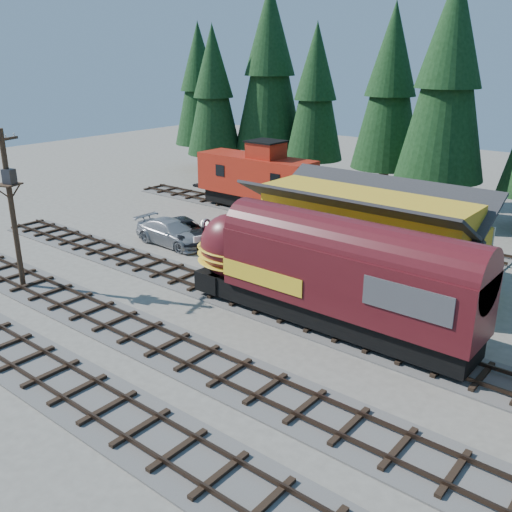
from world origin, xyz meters
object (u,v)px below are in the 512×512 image
Objects in this scene: depot at (364,227)px; utility_pole at (11,200)px; pickup_truck_b at (172,233)px; pickup_truck_a at (184,231)px; locomotive at (317,276)px; caboose at (257,179)px.

depot is 18.74m from utility_pole.
utility_pole is at bearing 175.59° from pickup_truck_b.
utility_pole is at bearing -167.62° from pickup_truck_a.
utility_pole is (-14.81, -6.30, 2.45)m from locomotive.
caboose is 20.43m from utility_pole.
pickup_truck_b is (-0.34, -0.78, 0.04)m from pickup_truck_a.
caboose is 1.80× the size of pickup_truck_a.
locomotive is 14.36m from pickup_truck_a.
utility_pole reaches higher than pickup_truck_b.
pickup_truck_a is (1.45, -9.43, -1.82)m from caboose.
depot is at bearing -61.88° from pickup_truck_a.
utility_pole is (0.16, -20.30, 2.25)m from caboose.
utility_pole reaches higher than locomotive.
locomotive is at bearing -104.32° from pickup_truck_b.
caboose is at bearing 73.78° from utility_pole.
caboose is at bearing 151.33° from depot.
depot is at bearing -28.67° from caboose.
pickup_truck_b is (1.11, -10.21, -1.78)m from caboose.
depot is 12.61m from pickup_truck_a.
caboose is 1.18× the size of utility_pole.
caboose is 10.42m from pickup_truck_b.
caboose is (-14.97, 14.00, 0.20)m from locomotive.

